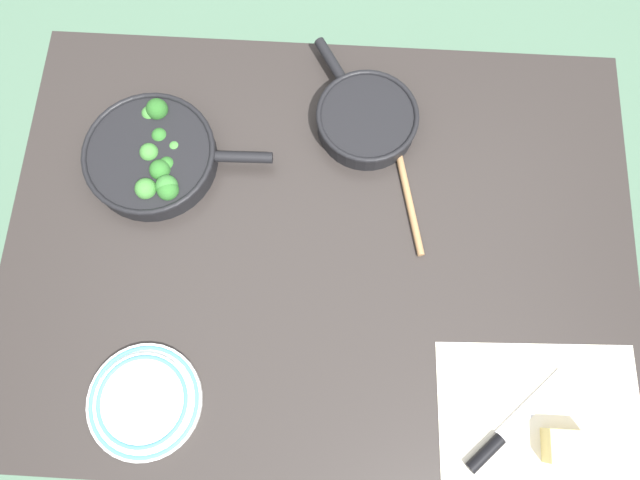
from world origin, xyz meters
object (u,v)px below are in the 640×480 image
Objects in this scene: skillet_broccoli at (153,157)px; dinner_plate_stack at (144,401)px; grater_knife at (504,435)px; wooden_spoon at (401,163)px; skillet_eggs at (366,119)px; cheese_block at (567,447)px.

skillet_broccoli is 0.51m from dinner_plate_stack.
grater_knife is (0.74, -0.53, -0.02)m from skillet_broccoli.
skillet_eggs is at bearing 28.63° from wooden_spoon.
grater_knife is at bearing -1.81° from dinner_plate_stack.
wooden_spoon is 1.63× the size of grater_knife.
wooden_spoon is 0.59m from grater_knife.
wooden_spoon is at bearing 47.48° from dinner_plate_stack.
cheese_block is (0.40, -0.66, -0.00)m from skillet_eggs.
skillet_eggs reaches higher than dinner_plate_stack.
skillet_broccoli reaches higher than wooden_spoon.
wooden_spoon is (0.08, -0.09, -0.02)m from skillet_eggs.
skillet_eggs reaches higher than wooden_spoon.
skillet_broccoli is 0.54m from wooden_spoon.
wooden_spoon is (0.54, 0.03, -0.02)m from skillet_broccoli.
wooden_spoon is 0.72m from dinner_plate_stack.
wooden_spoon is 1.52× the size of dinner_plate_stack.
skillet_broccoli reaches higher than grater_knife.
cheese_block is (0.86, -0.54, -0.01)m from skillet_broccoli.
cheese_block reaches higher than grater_knife.
skillet_eggs is 0.91× the size of wooden_spoon.
cheese_block is (0.11, -0.01, 0.02)m from grater_knife.
skillet_eggs is 0.71m from grater_knife.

